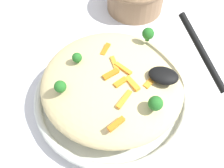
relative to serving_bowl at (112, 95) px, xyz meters
name	(u,v)px	position (x,y,z in m)	size (l,w,h in m)	color
ground_plane	(112,100)	(0.00, 0.00, -0.02)	(2.40, 2.40, 0.00)	silver
serving_bowl	(112,95)	(0.00, 0.00, 0.00)	(0.33, 0.33, 0.04)	silver
pasta_mound	(112,83)	(0.00, 0.00, 0.05)	(0.29, 0.28, 0.08)	#DBC689
carrot_piece_0	(150,81)	(0.07, 0.00, 0.08)	(0.03, 0.01, 0.01)	orange
carrot_piece_1	(132,84)	(0.04, -0.02, 0.08)	(0.03, 0.01, 0.01)	orange
carrot_piece_2	(113,64)	(0.00, 0.02, 0.09)	(0.04, 0.01, 0.01)	orange
carrot_piece_3	(116,124)	(0.04, -0.10, 0.08)	(0.03, 0.01, 0.01)	orange
carrot_piece_4	(105,49)	(-0.03, 0.05, 0.08)	(0.03, 0.01, 0.01)	orange
carrot_piece_5	(121,82)	(0.02, -0.02, 0.09)	(0.03, 0.01, 0.01)	orange
carrot_piece_6	(109,74)	(0.00, -0.01, 0.09)	(0.03, 0.01, 0.01)	orange
carrot_piece_7	(123,68)	(0.02, 0.01, 0.09)	(0.04, 0.01, 0.01)	orange
carrot_piece_8	(124,99)	(0.04, -0.05, 0.08)	(0.04, 0.01, 0.01)	orange
broccoli_floret_0	(155,103)	(0.09, -0.05, 0.09)	(0.03, 0.03, 0.03)	#205B1C
broccoli_floret_1	(77,58)	(-0.07, 0.01, 0.09)	(0.02, 0.02, 0.02)	#205B1C
broccoli_floret_2	(60,87)	(-0.08, -0.06, 0.09)	(0.02, 0.02, 0.03)	#205B1C
broccoli_floret_3	(148,34)	(0.05, 0.11, 0.09)	(0.03, 0.03, 0.03)	#205B1C
serving_spoon	(178,67)	(0.12, 0.03, 0.10)	(0.14, 0.13, 0.07)	black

